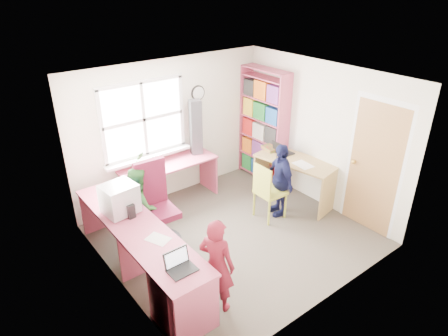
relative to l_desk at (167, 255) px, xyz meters
name	(u,v)px	position (x,y,z in m)	size (l,w,h in m)	color
room	(231,161)	(1.32, 0.38, 0.76)	(3.64, 3.44, 2.44)	#474037
l_desk	(167,255)	(0.00, 0.00, 0.00)	(2.38, 2.95, 0.75)	#CE5272
right_desk	(295,171)	(2.79, 0.46, 0.11)	(0.87, 1.44, 0.78)	tan
bookshelf	(263,128)	(2.96, 1.47, 0.55)	(0.30, 1.02, 2.10)	#CE5272
swivel_chair	(157,209)	(0.36, 0.89, 0.08)	(0.62, 0.62, 1.25)	black
wooden_chair	(267,190)	(2.02, 0.34, 0.06)	(0.43, 0.43, 0.96)	gold
crt_monitor	(120,199)	(-0.21, 0.80, 0.50)	(0.46, 0.42, 0.41)	#BBBABF
laptop_left	(180,265)	(-0.19, -0.62, 0.34)	(0.30, 0.25, 0.21)	black
laptop_right	(282,151)	(2.78, 0.80, 0.38)	(0.27, 0.33, 0.22)	black
speaker_a	(130,211)	(-0.16, 0.62, 0.39)	(0.11, 0.11, 0.19)	black
speaker_b	(115,198)	(-0.16, 1.08, 0.38)	(0.09, 0.09, 0.17)	black
cd_tower	(196,127)	(1.66, 1.77, 0.77)	(0.23, 0.22, 0.96)	black
game_box	(272,148)	(2.77, 1.03, 0.35)	(0.32, 0.32, 0.06)	red
paper_a	(158,239)	(-0.11, -0.01, 0.30)	(0.29, 0.33, 0.00)	white
paper_b	(303,165)	(2.73, 0.26, 0.33)	(0.25, 0.34, 0.00)	white
potted_plant	(139,161)	(0.56, 1.78, 0.46)	(0.18, 0.14, 0.32)	#317B32
person_red	(217,265)	(0.25, -0.68, 0.15)	(0.44, 0.29, 1.22)	maroon
person_green	(140,206)	(0.16, 1.02, 0.15)	(0.58, 0.46, 1.20)	#2D6729
person_navy	(280,180)	(2.30, 0.34, 0.16)	(0.72, 0.30, 1.23)	#13163E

